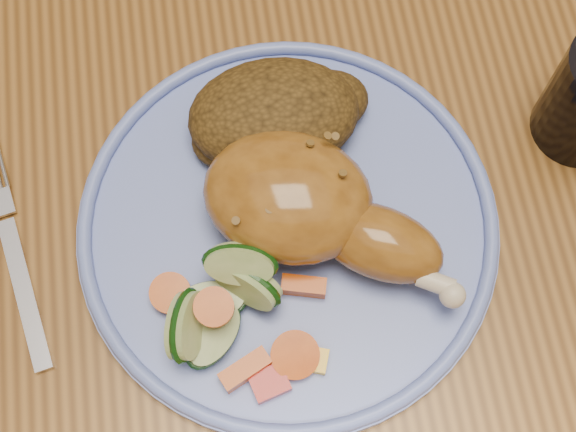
{
  "coord_description": "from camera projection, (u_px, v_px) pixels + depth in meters",
  "views": [
    {
      "loc": [
        -0.11,
        -0.27,
        1.28
      ],
      "look_at": [
        -0.08,
        -0.08,
        0.78
      ],
      "focal_mm": 50.0,
      "sensor_mm": 36.0,
      "label": 1
    }
  ],
  "objects": [
    {
      "name": "rice_pilaf",
      "position": [
        277.0,
        115.0,
        0.56
      ],
      "size": [
        0.13,
        0.09,
        0.05
      ],
      "color": "#4C3413",
      "rests_on": "plate"
    },
    {
      "name": "plate_rim",
      "position": [
        288.0,
        221.0,
        0.55
      ],
      "size": [
        0.29,
        0.29,
        0.01
      ],
      "primitive_type": "torus",
      "color": "#667BD3",
      "rests_on": "plate"
    },
    {
      "name": "vegetable_pile",
      "position": [
        227.0,
        309.0,
        0.52
      ],
      "size": [
        0.12,
        0.11,
        0.06
      ],
      "color": "#A50A05",
      "rests_on": "plate"
    },
    {
      "name": "chicken_leg",
      "position": [
        310.0,
        208.0,
        0.53
      ],
      "size": [
        0.18,
        0.15,
        0.06
      ],
      "color": "#955E1F",
      "rests_on": "plate"
    },
    {
      "name": "dining_table",
      "position": [
        365.0,
        167.0,
        0.67
      ],
      "size": [
        0.9,
        1.4,
        0.75
      ],
      "color": "brown",
      "rests_on": "ground"
    },
    {
      "name": "plate",
      "position": [
        288.0,
        227.0,
        0.56
      ],
      "size": [
        0.29,
        0.29,
        0.01
      ],
      "primitive_type": "cylinder",
      "color": "#667BD3",
      "rests_on": "dining_table"
    },
    {
      "name": "ground",
      "position": [
        328.0,
        337.0,
        1.3
      ],
      "size": [
        4.0,
        4.0,
        0.0
      ],
      "primitive_type": "plane",
      "color": "brown",
      "rests_on": "ground"
    },
    {
      "name": "fork",
      "position": [
        16.0,
        259.0,
        0.55
      ],
      "size": [
        0.05,
        0.16,
        0.0
      ],
      "color": "silver",
      "rests_on": "dining_table"
    }
  ]
}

